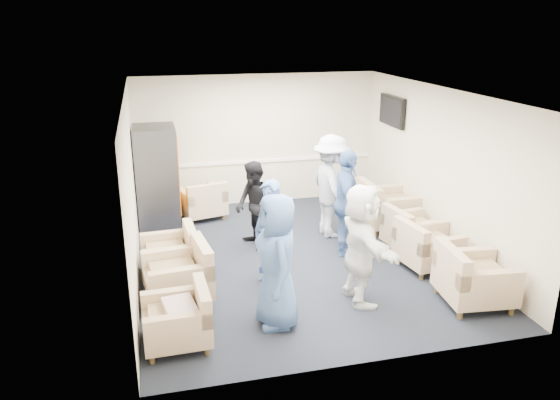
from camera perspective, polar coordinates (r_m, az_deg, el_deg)
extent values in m
plane|color=black|center=(9.06, 1.54, -6.01)|extent=(6.00, 6.00, 0.00)
plane|color=silver|center=(8.32, 1.70, 11.19)|extent=(6.00, 6.00, 0.00)
cube|color=beige|center=(11.42, -2.42, 6.28)|extent=(5.00, 0.02, 2.70)
cube|color=beige|center=(5.92, 9.42, -5.66)|extent=(5.00, 0.02, 2.70)
cube|color=beige|center=(8.30, -15.25, 0.99)|extent=(0.02, 6.00, 2.70)
cube|color=beige|center=(9.55, 16.26, 3.14)|extent=(0.02, 6.00, 2.70)
cube|color=white|center=(11.50, -2.37, 4.07)|extent=(4.98, 0.04, 0.06)
cube|color=black|center=(10.93, 11.63, 9.12)|extent=(0.07, 1.00, 0.58)
cube|color=black|center=(10.92, 11.47, 9.12)|extent=(0.01, 0.92, 0.50)
cube|color=#47474E|center=(10.98, 11.77, 8.35)|extent=(0.04, 0.10, 0.25)
cube|color=tan|center=(6.82, -10.76, -12.87)|extent=(0.80, 0.80, 0.26)
cube|color=#937951|center=(6.73, -10.85, -11.60)|extent=(0.56, 0.52, 0.09)
cube|color=tan|center=(6.69, -8.10, -10.30)|extent=(0.15, 0.78, 0.37)
cube|color=tan|center=(7.79, -10.63, -8.44)|extent=(0.96, 0.96, 0.29)
cube|color=#937951|center=(7.71, -10.71, -7.16)|extent=(0.66, 0.63, 0.10)
cube|color=tan|center=(7.70, -8.12, -5.77)|extent=(0.24, 0.88, 0.41)
cube|color=tan|center=(8.53, -11.46, -6.18)|extent=(0.84, 0.84, 0.26)
cube|color=#937951|center=(8.46, -11.54, -5.07)|extent=(0.58, 0.55, 0.09)
cube|color=tan|center=(8.44, -9.33, -3.96)|extent=(0.17, 0.81, 0.38)
cube|color=tan|center=(8.02, 19.66, -8.38)|extent=(0.98, 0.98, 0.29)
cube|color=#937951|center=(7.94, 19.81, -7.09)|extent=(0.68, 0.64, 0.10)
cube|color=tan|center=(7.71, 17.47, -6.31)|extent=(0.24, 0.90, 0.42)
cube|color=tan|center=(8.93, 15.17, -5.28)|extent=(0.93, 0.93, 0.27)
cube|color=#937951|center=(8.86, 15.26, -4.18)|extent=(0.64, 0.61, 0.10)
cube|color=tan|center=(8.61, 13.49, -3.64)|extent=(0.24, 0.84, 0.39)
cube|color=tan|center=(9.52, 13.71, -3.68)|extent=(0.92, 0.92, 0.27)
cube|color=#937951|center=(9.46, 13.79, -2.66)|extent=(0.63, 0.60, 0.10)
cube|color=tan|center=(9.22, 12.14, -2.14)|extent=(0.25, 0.82, 0.38)
cube|color=tan|center=(10.42, 11.15, -1.32)|extent=(0.95, 0.95, 0.31)
cube|color=#937951|center=(10.35, 11.23, -0.21)|extent=(0.66, 0.62, 0.11)
cube|color=tan|center=(10.14, 9.25, 0.52)|extent=(0.16, 0.95, 0.45)
cube|color=tan|center=(10.87, -8.17, -0.55)|extent=(0.99, 0.99, 0.27)
cube|color=#937951|center=(10.81, -8.21, 0.36)|extent=(0.65, 0.68, 0.10)
cube|color=tan|center=(10.47, -7.60, 0.60)|extent=(0.82, 0.33, 0.38)
cube|color=#47474E|center=(10.36, -12.75, 2.31)|extent=(0.75, 0.90, 1.91)
cube|color=#DF3A04|center=(10.35, -10.65, 2.98)|extent=(0.02, 0.77, 1.53)
cube|color=black|center=(10.58, -10.39, -1.19)|extent=(0.02, 0.45, 0.12)
cube|color=black|center=(8.47, -8.25, -6.68)|extent=(0.28, 0.22, 0.36)
sphere|color=black|center=(8.41, -8.30, -5.69)|extent=(0.18, 0.18, 0.18)
cube|color=beige|center=(6.70, -10.45, -11.07)|extent=(0.41, 0.51, 0.13)
imported|color=#41629E|center=(6.83, -0.33, -6.41)|extent=(0.56, 0.86, 1.75)
imported|color=#41629E|center=(7.91, -1.07, -3.47)|extent=(0.61, 0.69, 1.59)
imported|color=black|center=(9.18, -2.72, -0.61)|extent=(0.73, 0.85, 1.51)
imported|color=silver|center=(9.70, 5.38, 1.42)|extent=(0.78, 1.24, 1.85)
imported|color=#41629E|center=(8.94, 6.92, -0.36)|extent=(0.71, 1.12, 1.78)
imported|color=white|center=(7.48, 8.50, -4.57)|extent=(0.52, 1.58, 1.70)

